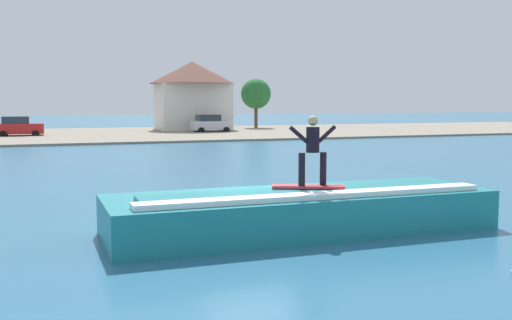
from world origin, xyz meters
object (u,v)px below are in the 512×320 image
at_px(surfer, 313,147).
at_px(car_near_shore, 19,127).
at_px(surfboard, 308,187).
at_px(car_far_shore, 211,124).
at_px(house_gabled_white, 192,91).
at_px(tree_tall_bare, 256,94).
at_px(wave_crest, 302,210).

distance_m(surfer, car_near_shore, 44.04).
relative_size(surfboard, surfer, 1.04).
bearing_deg(surfboard, surfer, -19.07).
height_order(car_near_shore, car_far_shore, same).
distance_m(car_far_shore, house_gabled_white, 6.00).
distance_m(surfboard, surfer, 0.97).
bearing_deg(car_near_shore, tree_tall_bare, 17.11).
bearing_deg(house_gabled_white, surfer, -101.05).
height_order(surfboard, house_gabled_white, house_gabled_white).
bearing_deg(car_near_shore, car_far_shore, 2.84).
xyz_separation_m(wave_crest, surfboard, (0.11, -0.10, 0.60)).
bearing_deg(house_gabled_white, wave_crest, -101.31).
xyz_separation_m(surfer, house_gabled_white, (9.60, 49.16, 2.26)).
bearing_deg(tree_tall_bare, house_gabled_white, -166.12).
height_order(surfboard, tree_tall_bare, tree_tall_bare).
height_order(wave_crest, car_near_shore, car_near_shore).
xyz_separation_m(car_far_shore, house_gabled_white, (-0.58, 4.92, 3.38)).
height_order(car_near_shore, house_gabled_white, house_gabled_white).
xyz_separation_m(surfer, car_far_shore, (10.18, 44.24, -1.12)).
relative_size(car_far_shore, house_gabled_white, 0.44).
bearing_deg(surfer, wave_crest, 146.79).
height_order(wave_crest, surfboard, surfboard).
relative_size(surfer, car_near_shore, 0.41).
xyz_separation_m(surfboard, tree_tall_bare, (17.71, 51.11, 2.93)).
bearing_deg(car_far_shore, car_near_shore, -177.16).
bearing_deg(wave_crest, surfer, -33.21).
bearing_deg(house_gabled_white, surfboard, -101.16).
xyz_separation_m(surfer, car_near_shore, (-7.68, 43.35, -1.12)).
bearing_deg(car_far_shore, surfboard, -103.08).
distance_m(surfboard, car_far_shore, 45.38).
relative_size(car_near_shore, car_far_shore, 1.01).
height_order(wave_crest, house_gabled_white, house_gabled_white).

